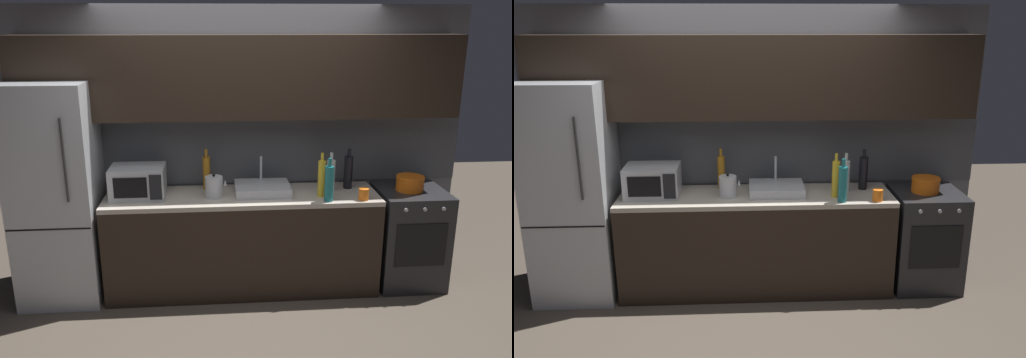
# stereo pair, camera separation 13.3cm
# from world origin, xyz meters

# --- Properties ---
(ground_plane) EXTENTS (10.00, 10.00, 0.00)m
(ground_plane) POSITION_xyz_m (0.00, 0.00, 0.00)
(ground_plane) COLOR #4C4238
(back_wall) EXTENTS (4.13, 0.44, 2.50)m
(back_wall) POSITION_xyz_m (0.00, 1.20, 1.55)
(back_wall) COLOR slate
(back_wall) RESTS_ON ground
(counter_run) EXTENTS (2.39, 0.60, 0.90)m
(counter_run) POSITION_xyz_m (0.00, 0.90, 0.45)
(counter_run) COLOR black
(counter_run) RESTS_ON ground
(refrigerator) EXTENTS (0.68, 0.69, 1.90)m
(refrigerator) POSITION_xyz_m (-1.57, 0.90, 0.95)
(refrigerator) COLOR #B7BABF
(refrigerator) RESTS_ON ground
(oven_range) EXTENTS (0.60, 0.62, 0.90)m
(oven_range) POSITION_xyz_m (1.53, 0.90, 0.45)
(oven_range) COLOR #232326
(oven_range) RESTS_ON ground
(microwave) EXTENTS (0.46, 0.35, 0.27)m
(microwave) POSITION_xyz_m (-0.89, 0.92, 1.04)
(microwave) COLOR #A8AAAF
(microwave) RESTS_ON counter_run
(sink_basin) EXTENTS (0.48, 0.38, 0.30)m
(sink_basin) POSITION_xyz_m (0.18, 0.93, 0.94)
(sink_basin) COLOR #ADAFB5
(sink_basin) RESTS_ON counter_run
(kettle) EXTENTS (0.19, 0.15, 0.21)m
(kettle) POSITION_xyz_m (-0.24, 0.85, 0.99)
(kettle) COLOR #B7BABF
(kettle) RESTS_ON counter_run
(wine_bottle_dark) EXTENTS (0.08, 0.08, 0.37)m
(wine_bottle_dark) POSITION_xyz_m (0.97, 1.01, 1.05)
(wine_bottle_dark) COLOR black
(wine_bottle_dark) RESTS_ON counter_run
(wine_bottle_clear) EXTENTS (0.07, 0.07, 0.35)m
(wine_bottle_clear) POSITION_xyz_m (0.79, 0.94, 1.05)
(wine_bottle_clear) COLOR silver
(wine_bottle_clear) RESTS_ON counter_run
(wine_bottle_amber) EXTENTS (0.07, 0.07, 0.37)m
(wine_bottle_amber) POSITION_xyz_m (-0.31, 1.08, 1.06)
(wine_bottle_amber) COLOR #B27019
(wine_bottle_amber) RESTS_ON counter_run
(wine_bottle_teal) EXTENTS (0.08, 0.08, 0.37)m
(wine_bottle_teal) POSITION_xyz_m (0.72, 0.68, 1.06)
(wine_bottle_teal) COLOR #19666B
(wine_bottle_teal) RESTS_ON counter_run
(wine_bottle_yellow) EXTENTS (0.07, 0.07, 0.39)m
(wine_bottle_yellow) POSITION_xyz_m (0.68, 0.80, 1.06)
(wine_bottle_yellow) COLOR gold
(wine_bottle_yellow) RESTS_ON counter_run
(mug_orange) EXTENTS (0.09, 0.09, 0.10)m
(mug_orange) POSITION_xyz_m (1.02, 0.68, 0.95)
(mug_orange) COLOR orange
(mug_orange) RESTS_ON counter_run
(cooking_pot) EXTENTS (0.25, 0.25, 0.13)m
(cooking_pot) POSITION_xyz_m (1.51, 0.90, 0.97)
(cooking_pot) COLOR orange
(cooking_pot) RESTS_ON oven_range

